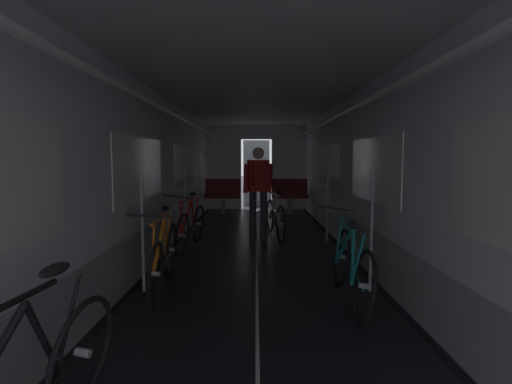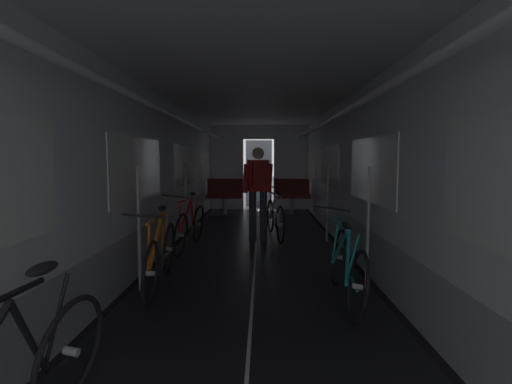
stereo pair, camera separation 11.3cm
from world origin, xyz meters
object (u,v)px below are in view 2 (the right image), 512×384
at_px(bicycle_orange, 160,255).
at_px(bench_seat_far_right, 292,193).
at_px(bicycle_silver_in_aisle, 275,217).
at_px(person_cyclist_aisle, 258,185).
at_px(bicycle_teal, 346,266).
at_px(bicycle_red, 190,226).
at_px(bench_seat_far_left, 225,193).

bearing_deg(bicycle_orange, bench_seat_far_right, 71.62).
bearing_deg(bicycle_silver_in_aisle, bench_seat_far_right, 79.88).
bearing_deg(bicycle_orange, person_cyclist_aisle, 66.66).
height_order(bicycle_orange, bicycle_teal, bicycle_teal).
relative_size(bicycle_red, person_cyclist_aisle, 1.00).
distance_m(bench_seat_far_right, bicycle_orange, 6.21).
height_order(bench_seat_far_left, bench_seat_far_right, same).
bearing_deg(bench_seat_far_left, person_cyclist_aisle, -74.36).
bearing_deg(bicycle_silver_in_aisle, bicycle_orange, -116.62).
xyz_separation_m(bicycle_teal, bicycle_silver_in_aisle, (-0.63, 3.17, 0.00)).
bearing_deg(bench_seat_far_right, bicycle_silver_in_aisle, -100.12).
height_order(bicycle_teal, person_cyclist_aisle, person_cyclist_aisle).
xyz_separation_m(bench_seat_far_left, person_cyclist_aisle, (0.94, -3.35, 0.45)).
height_order(bench_seat_far_right, bicycle_teal, bicycle_teal).
xyz_separation_m(bench_seat_far_left, bicycle_teal, (1.88, -6.26, -0.19)).
height_order(bench_seat_far_right, bicycle_red, bench_seat_far_right).
height_order(bench_seat_far_left, bicycle_silver_in_aisle, bench_seat_far_left).
bearing_deg(person_cyclist_aisle, bicycle_silver_in_aisle, 40.63).
xyz_separation_m(bench_seat_far_right, bicycle_red, (-1.98, -3.99, -0.19)).
distance_m(bench_seat_far_left, bicycle_orange, 5.90).
relative_size(bicycle_orange, bicycle_red, 1.00).
bearing_deg(bench_seat_far_left, bicycle_silver_in_aisle, -67.96).
bearing_deg(person_cyclist_aisle, bench_seat_far_left, 105.64).
relative_size(bench_seat_far_right, person_cyclist_aisle, 0.58).
bearing_deg(bicycle_teal, bench_seat_far_left, 106.69).
distance_m(bench_seat_far_left, bench_seat_far_right, 1.80).
bearing_deg(person_cyclist_aisle, bicycle_red, -150.27).
distance_m(bicycle_orange, bicycle_teal, 2.07).
xyz_separation_m(bicycle_teal, person_cyclist_aisle, (-0.94, 2.91, 0.64)).
distance_m(bicycle_red, person_cyclist_aisle, 1.44).
bearing_deg(bicycle_red, bench_seat_far_right, 63.61).
distance_m(bicycle_red, bicycle_silver_in_aisle, 1.69).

